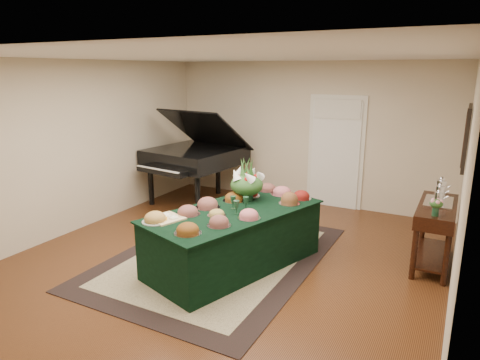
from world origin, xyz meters
The scene contains 14 objects.
ground centered at (0.00, 0.00, 0.00)m, with size 6.00×6.00×0.00m, color black.
area_rug centered at (-0.15, -0.05, 0.01)m, with size 2.59×3.63×0.01m.
kitchen_doorway centered at (0.60, 2.97, 1.02)m, with size 1.05×0.07×2.10m.
buffet_table centered at (0.18, -0.20, 0.39)m, with size 1.79×2.59×0.78m.
food_platters centered at (0.16, -0.11, 0.83)m, with size 1.51×2.30×0.13m.
cutting_board centered at (-0.39, -0.87, 0.81)m, with size 0.47×0.47×0.10m.
green_goblets centered at (0.24, -0.19, 0.87)m, with size 0.24×0.27×0.18m.
floral_centerpiece centered at (0.11, 0.29, 1.06)m, with size 0.47×0.47×0.47m.
grand_piano centered at (-1.86, 1.95, 0.93)m, with size 1.80×1.97×1.84m.
wicker_basket centered at (-1.13, 1.52, 0.12)m, with size 0.37×0.37×0.23m, color #A27541.
mahogany_sideboard centered at (2.50, 1.07, 0.66)m, with size 0.45×1.27×0.85m.
tea_service centered at (2.50, 1.21, 0.97)m, with size 0.34×0.58×0.30m.
pink_bouquet centered at (2.50, 0.57, 1.00)m, with size 0.17×0.17×0.22m.
wall_painting centered at (2.72, 1.07, 1.75)m, with size 0.05×0.95×0.75m.
Camera 1 is at (2.71, -4.79, 2.55)m, focal length 32.00 mm.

